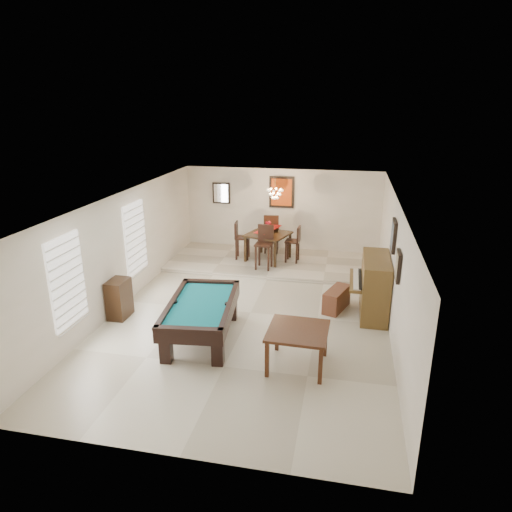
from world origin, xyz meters
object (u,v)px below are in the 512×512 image
(dining_chair_south, at_px, (264,248))
(dining_chair_east, at_px, (292,244))
(piano_bench, at_px, (336,299))
(chandelier, at_px, (275,190))
(square_table, at_px, (297,348))
(apothecary_chest, at_px, (119,299))
(upright_piano, at_px, (368,286))
(dining_chair_west, at_px, (243,240))
(dining_chair_north, at_px, (272,233))
(dining_table, at_px, (268,244))
(flower_vase, at_px, (268,225))
(pool_table, at_px, (202,321))

(dining_chair_south, xyz_separation_m, dining_chair_east, (0.69, 0.73, -0.07))
(dining_chair_south, relative_size, dining_chair_east, 1.14)
(piano_bench, xyz_separation_m, chandelier, (-1.88, 2.63, 1.95))
(square_table, height_order, apothecary_chest, apothecary_chest)
(upright_piano, distance_m, dining_chair_east, 3.44)
(piano_bench, relative_size, dining_chair_west, 0.81)
(piano_bench, relative_size, dining_chair_north, 0.74)
(dining_table, xyz_separation_m, dining_chair_north, (-0.02, 0.72, 0.14))
(dining_table, distance_m, chandelier, 1.64)
(square_table, xyz_separation_m, dining_chair_south, (-1.47, 4.52, 0.36))
(chandelier, bearing_deg, flower_vase, 149.90)
(square_table, xyz_separation_m, apothecary_chest, (-4.06, 1.18, 0.07))
(pool_table, height_order, upright_piano, upright_piano)
(upright_piano, relative_size, chandelier, 2.62)
(apothecary_chest, bearing_deg, piano_bench, 16.09)
(apothecary_chest, distance_m, dining_chair_north, 5.45)
(dining_chair_south, distance_m, chandelier, 1.62)
(piano_bench, relative_size, flower_vase, 3.59)
(dining_chair_north, bearing_deg, upright_piano, 121.98)
(flower_vase, bearing_deg, dining_chair_south, -88.57)
(upright_piano, height_order, dining_chair_north, dining_chair_north)
(upright_piano, height_order, dining_chair_east, upright_piano)
(square_table, bearing_deg, chandelier, 103.96)
(apothecary_chest, height_order, dining_table, dining_table)
(dining_table, relative_size, flower_vase, 4.47)
(piano_bench, height_order, dining_chair_west, dining_chair_west)
(flower_vase, xyz_separation_m, dining_chair_east, (0.71, -0.03, -0.51))
(upright_piano, xyz_separation_m, piano_bench, (-0.66, 0.06, -0.41))
(upright_piano, distance_m, dining_chair_south, 3.41)
(square_table, height_order, chandelier, chandelier)
(apothecary_chest, bearing_deg, dining_chair_north, 62.02)
(pool_table, bearing_deg, dining_chair_west, 86.58)
(upright_piano, xyz_separation_m, dining_chair_west, (-3.49, 2.76, 0.01))
(flower_vase, relative_size, chandelier, 0.41)
(apothecary_chest, xyz_separation_m, dining_chair_east, (3.29, 4.06, 0.21))
(dining_chair_south, bearing_deg, upright_piano, -32.47)
(square_table, xyz_separation_m, dining_chair_west, (-2.23, 5.22, 0.30))
(pool_table, relative_size, dining_chair_west, 2.09)
(pool_table, relative_size, chandelier, 3.82)
(upright_piano, xyz_separation_m, flower_vase, (-2.74, 2.80, 0.50))
(upright_piano, relative_size, flower_vase, 6.37)
(piano_bench, distance_m, flower_vase, 3.56)
(dining_chair_west, xyz_separation_m, chandelier, (0.95, -0.07, 1.53))
(dining_chair_south, bearing_deg, chandelier, 78.21)
(upright_piano, distance_m, piano_bench, 0.78)
(square_table, xyz_separation_m, chandelier, (-1.28, 5.15, 1.84))
(dining_table, distance_m, flower_vase, 0.58)
(square_table, bearing_deg, dining_table, 105.73)
(chandelier, bearing_deg, square_table, -76.04)
(flower_vase, bearing_deg, upright_piano, -45.60)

